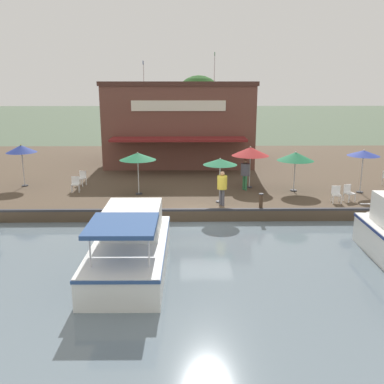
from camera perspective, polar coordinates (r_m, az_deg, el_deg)
name	(u,v)px	position (r m, az deg, el deg)	size (l,w,h in m)	color
ground_plane	(206,223)	(20.57, 1.89, -4.19)	(220.00, 220.00, 0.00)	#4C5B47
quay_deck	(199,171)	(31.13, 0.92, 2.76)	(22.00, 56.00, 0.60)	#4C3D2D
quay_edge_fender	(206,210)	(20.47, 1.89, -2.38)	(0.20, 50.40, 0.10)	#2D2D33
waterfront_restaurant	(179,122)	(33.37, -1.70, 9.31)	(9.66, 10.84, 8.18)	brown
patio_umbrella_by_entrance	(364,153)	(25.21, 21.90, 4.81)	(1.74, 1.74, 2.42)	#B7B7B7
patio_umbrella_near_quay_edge	(220,162)	(21.51, 3.77, 4.01)	(1.72, 1.72, 2.30)	#B7B7B7
patio_umbrella_mid_patio_right	(296,156)	(24.52, 13.64, 4.63)	(2.04, 2.04, 2.26)	#B7B7B7
patio_umbrella_mid_patio_left	(138,156)	(23.27, -7.24, 4.72)	(1.97, 1.97, 2.34)	#B7B7B7
patio_umbrella_far_corner	(21,149)	(26.86, -21.81, 5.35)	(1.74, 1.74, 2.48)	#B7B7B7
patio_umbrella_back_row	(250,151)	(24.84, 7.79, 5.38)	(2.15, 2.15, 2.42)	#B7B7B7
cafe_chair_back_row_seat	(336,193)	(22.97, 18.67, -0.18)	(0.48, 0.48, 0.85)	white
cafe_chair_mid_patio	(82,177)	(26.32, -14.48, 1.90)	(0.56, 0.56, 0.85)	white
cafe_chair_beside_entrance	(349,192)	(23.48, 20.16, 0.00)	(0.57, 0.57, 0.85)	white
cafe_chair_facing_river	(75,183)	(24.86, -15.28, 1.13)	(0.50, 0.50, 0.85)	white
person_at_quay_edge	(245,171)	(24.38, 7.11, 2.82)	(0.50, 0.50, 1.77)	#337547
person_mid_patio	(222,184)	(21.15, 4.05, 1.07)	(0.49, 0.49, 1.74)	#4C4C56
motorboat_second_along	(132,242)	(15.98, -7.95, -6.64)	(7.07, 2.62, 2.21)	white
mooring_post	(261,201)	(20.91, 9.18, -1.20)	(0.22, 0.22, 0.78)	#473323
tree_upstream_bank	(197,102)	(35.59, 0.66, 11.88)	(4.23, 4.03, 6.56)	brown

